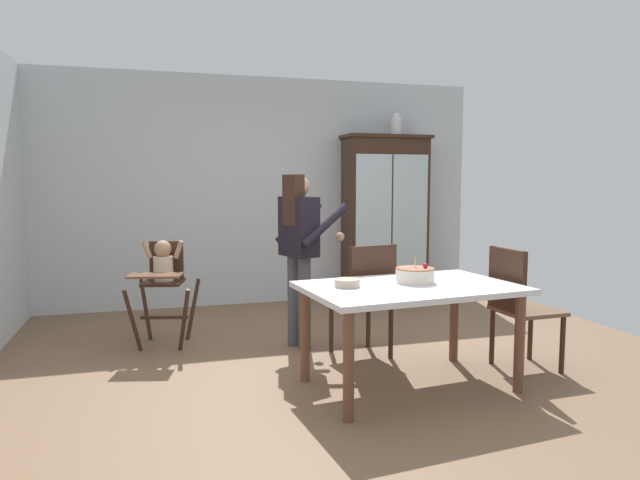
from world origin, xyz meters
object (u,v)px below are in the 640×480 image
(adult_person, at_px, (299,239))
(high_chair_with_toddler, at_px, (163,273))
(birthday_cake, at_px, (415,275))
(dining_table, at_px, (410,298))
(serving_bowl, at_px, (346,283))
(dining_chair_far_side, at_px, (367,293))
(dining_chair_right_end, at_px, (517,300))
(china_cabinet, at_px, (385,218))
(ceramic_vase, at_px, (396,126))

(adult_person, bearing_deg, high_chair_with_toddler, 49.77)
(high_chair_with_toddler, xyz_separation_m, birthday_cake, (1.74, -1.50, 0.14))
(high_chair_with_toddler, distance_m, dining_table, 2.30)
(serving_bowl, bearing_deg, dining_chair_far_side, 57.63)
(dining_table, distance_m, dining_chair_far_side, 0.70)
(dining_table, bearing_deg, dining_chair_right_end, 5.79)
(birthday_cake, relative_size, serving_bowl, 1.56)
(dining_table, relative_size, dining_chair_far_side, 1.63)
(adult_person, height_order, dining_chair_right_end, adult_person)
(adult_person, bearing_deg, birthday_cake, -171.35)
(china_cabinet, bearing_deg, high_chair_with_toddler, -154.26)
(birthday_cake, relative_size, dining_chair_far_side, 0.29)
(dining_table, distance_m, serving_bowl, 0.47)
(birthday_cake, bearing_deg, high_chair_with_toddler, 139.31)
(china_cabinet, xyz_separation_m, dining_chair_far_side, (-1.08, -2.19, -0.47))
(high_chair_with_toddler, bearing_deg, dining_chair_right_end, -15.79)
(serving_bowl, height_order, dining_chair_far_side, dining_chair_far_side)
(ceramic_vase, bearing_deg, dining_table, -111.86)
(ceramic_vase, bearing_deg, china_cabinet, -178.40)
(dining_chair_far_side, bearing_deg, birthday_cake, 93.91)
(birthday_cake, distance_m, serving_bowl, 0.54)
(china_cabinet, bearing_deg, serving_bowl, -117.71)
(china_cabinet, distance_m, ceramic_vase, 1.14)
(china_cabinet, distance_m, dining_table, 3.08)
(dining_chair_far_side, bearing_deg, adult_person, -55.37)
(high_chair_with_toddler, height_order, adult_person, adult_person)
(ceramic_vase, xyz_separation_m, dining_table, (-1.16, -2.88, -1.50))
(adult_person, height_order, dining_table, adult_person)
(ceramic_vase, relative_size, adult_person, 0.18)
(ceramic_vase, relative_size, serving_bowl, 1.50)
(dining_chair_right_end, bearing_deg, birthday_cake, 88.93)
(high_chair_with_toddler, distance_m, birthday_cake, 2.30)
(ceramic_vase, xyz_separation_m, dining_chair_far_side, (-1.22, -2.19, -1.59))
(high_chair_with_toddler, height_order, birthday_cake, high_chair_with_toddler)
(china_cabinet, xyz_separation_m, high_chair_with_toddler, (-2.69, -1.30, -0.37))
(adult_person, bearing_deg, dining_table, -176.42)
(birthday_cake, xyz_separation_m, serving_bowl, (-0.53, -0.02, -0.03))
(china_cabinet, height_order, dining_chair_far_side, china_cabinet)
(adult_person, relative_size, serving_bowl, 8.50)
(dining_chair_far_side, bearing_deg, dining_chair_right_end, 140.65)
(dining_chair_far_side, distance_m, dining_chair_right_end, 1.18)
(dining_chair_far_side, relative_size, dining_chair_right_end, 1.00)
(birthday_cake, height_order, dining_chair_far_side, dining_chair_far_side)
(dining_table, bearing_deg, dining_chair_far_side, 94.87)
(ceramic_vase, bearing_deg, dining_chair_right_end, -94.11)
(serving_bowl, distance_m, dining_chair_far_side, 0.77)
(adult_person, xyz_separation_m, dining_chair_far_side, (0.45, -0.47, -0.41))
(high_chair_with_toddler, distance_m, adult_person, 1.27)
(ceramic_vase, distance_m, dining_table, 3.45)
(china_cabinet, xyz_separation_m, birthday_cake, (-0.94, -2.79, -0.23))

